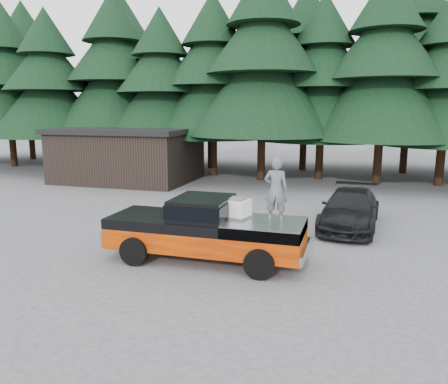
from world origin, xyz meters
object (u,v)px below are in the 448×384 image
(man_on_bed, at_px, (276,190))
(parked_car, at_px, (350,209))
(air_compressor, at_px, (236,209))
(utility_building, at_px, (128,154))
(pickup_truck, at_px, (206,239))

(man_on_bed, distance_m, parked_car, 5.57)
(air_compressor, xyz_separation_m, utility_building, (-10.35, 12.45, 0.08))
(pickup_truck, bearing_deg, utility_building, 126.79)
(pickup_truck, xyz_separation_m, parked_car, (4.09, 5.09, 0.05))
(pickup_truck, xyz_separation_m, utility_building, (-9.49, 12.69, 1.00))
(pickup_truck, bearing_deg, air_compressor, 15.97)
(man_on_bed, height_order, utility_building, utility_building)
(air_compressor, height_order, man_on_bed, man_on_bed)
(pickup_truck, xyz_separation_m, man_on_bed, (2.06, 0.13, 1.58))
(man_on_bed, bearing_deg, parked_car, -114.28)
(air_compressor, relative_size, parked_car, 0.15)
(air_compressor, relative_size, man_on_bed, 0.41)
(pickup_truck, height_order, air_compressor, air_compressor)
(pickup_truck, relative_size, air_compressor, 7.95)
(parked_car, bearing_deg, air_compressor, -118.82)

